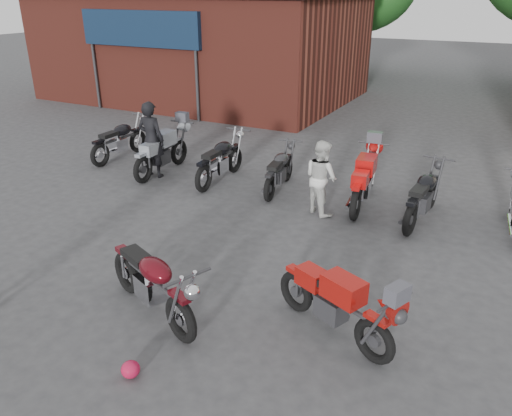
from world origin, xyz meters
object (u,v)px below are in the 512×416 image
at_px(person_light, 321,177).
at_px(row_bike_5, 424,193).
at_px(row_bike_1, 162,149).
at_px(row_bike_3, 280,168).
at_px(vintage_motorcycle, 152,279).
at_px(row_bike_4, 364,177).
at_px(row_bike_0, 120,138).
at_px(row_bike_2, 220,157).
at_px(sportbike, 336,300).
at_px(helmet, 131,369).
at_px(person_dark, 151,140).

xyz_separation_m(person_light, row_bike_5, (1.94, 0.54, -0.17)).
bearing_deg(person_light, row_bike_5, -133.47).
height_order(person_light, row_bike_1, person_light).
xyz_separation_m(person_light, row_bike_3, (-1.27, 0.75, -0.23)).
bearing_deg(vintage_motorcycle, person_light, 102.46).
bearing_deg(row_bike_3, row_bike_4, -96.40).
height_order(row_bike_0, row_bike_5, row_bike_5).
height_order(row_bike_1, row_bike_4, row_bike_4).
height_order(vintage_motorcycle, row_bike_2, vintage_motorcycle).
bearing_deg(row_bike_3, vintage_motorcycle, 177.88).
relative_size(row_bike_1, row_bike_5, 1.04).
relative_size(row_bike_0, row_bike_1, 0.95).
relative_size(vintage_motorcycle, sportbike, 1.08).
distance_m(person_light, row_bike_2, 2.85).
relative_size(vintage_motorcycle, row_bike_5, 1.02).
bearing_deg(sportbike, row_bike_3, 146.51).
relative_size(helmet, row_bike_4, 0.11).
relative_size(vintage_motorcycle, row_bike_3, 1.13).
distance_m(row_bike_1, row_bike_3, 3.11).
bearing_deg(row_bike_4, row_bike_3, 85.13).
bearing_deg(row_bike_3, sportbike, -154.53).
xyz_separation_m(vintage_motorcycle, sportbike, (2.39, 0.76, -0.05)).
relative_size(row_bike_1, row_bike_4, 0.98).
bearing_deg(row_bike_0, row_bike_4, -89.34).
distance_m(sportbike, row_bike_3, 5.30).
height_order(sportbike, row_bike_2, row_bike_2).
bearing_deg(sportbike, row_bike_4, 125.31).
bearing_deg(row_bike_3, row_bike_2, 86.83).
height_order(vintage_motorcycle, person_light, person_light).
distance_m(row_bike_0, row_bike_3, 4.80).
xyz_separation_m(helmet, row_bike_0, (-5.80, 6.43, 0.48)).
distance_m(person_light, row_bike_5, 2.02).
bearing_deg(sportbike, row_bike_5, 109.11).
bearing_deg(row_bike_2, row_bike_0, 84.38).
bearing_deg(helmet, row_bike_2, 111.91).
distance_m(row_bike_0, row_bike_2, 3.31).
bearing_deg(row_bike_1, sportbike, -127.35).
bearing_deg(row_bike_3, person_dark, 92.82).
distance_m(row_bike_3, row_bike_4, 1.95).
bearing_deg(row_bike_2, person_light, -104.58).
height_order(vintage_motorcycle, person_dark, person_dark).
bearing_deg(person_dark, row_bike_0, -27.32).
bearing_deg(person_light, row_bike_4, -99.99).
bearing_deg(row_bike_2, vintage_motorcycle, -160.36).
distance_m(person_light, row_bike_1, 4.40).
distance_m(vintage_motorcycle, row_bike_3, 5.22).
relative_size(person_dark, row_bike_5, 0.90).
xyz_separation_m(helmet, person_light, (0.27, 5.57, 0.66)).
bearing_deg(row_bike_5, row_bike_3, 91.46).
bearing_deg(row_bike_5, person_light, 110.73).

